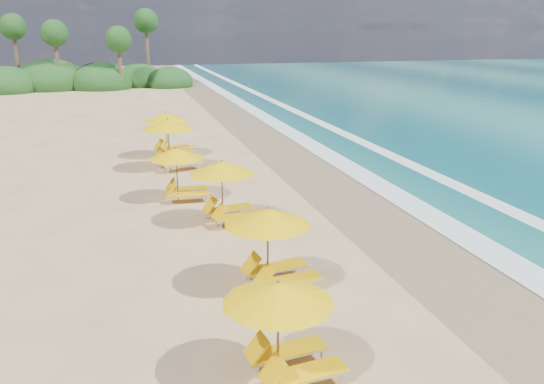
{
  "coord_description": "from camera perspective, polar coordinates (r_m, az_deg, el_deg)",
  "views": [
    {
      "loc": [
        -4.45,
        -16.14,
        6.19
      ],
      "look_at": [
        0.0,
        0.0,
        1.2
      ],
      "focal_mm": 36.68,
      "sensor_mm": 36.0,
      "label": 1
    }
  ],
  "objects": [
    {
      "name": "station_5",
      "position": [
        25.23,
        -10.17,
        5.24
      ],
      "size": [
        2.98,
        2.9,
        2.38
      ],
      "rotation": [
        0.0,
        0.0,
        0.28
      ],
      "color": "olive",
      "rests_on": "ground"
    },
    {
      "name": "station_3",
      "position": [
        18.02,
        -4.65,
        0.49
      ],
      "size": [
        2.61,
        2.5,
        2.15
      ],
      "rotation": [
        0.0,
        0.0,
        0.2
      ],
      "color": "olive",
      "rests_on": "ground"
    },
    {
      "name": "surf_foam",
      "position": [
        20.56,
        18.32,
        -1.72
      ],
      "size": [
        4.0,
        160.0,
        0.01
      ],
      "color": "white",
      "rests_on": "ground"
    },
    {
      "name": "station_2",
      "position": [
        13.47,
        0.21,
        -5.17
      ],
      "size": [
        2.49,
        2.36,
        2.13
      ],
      "rotation": [
        0.0,
        0.0,
        0.13
      ],
      "color": "olive",
      "rests_on": "ground"
    },
    {
      "name": "ground",
      "position": [
        17.85,
        0.0,
        -3.69
      ],
      "size": [
        160.0,
        160.0,
        0.0
      ],
      "primitive_type": "plane",
      "color": "tan",
      "rests_on": "ground"
    },
    {
      "name": "station_4",
      "position": [
        20.68,
        -9.3,
        2.22
      ],
      "size": [
        2.24,
        2.09,
        2.02
      ],
      "rotation": [
        0.0,
        0.0,
        -0.06
      ],
      "color": "olive",
      "rests_on": "ground"
    },
    {
      "name": "treeline",
      "position": [
        62.12,
        -20.8,
        10.75
      ],
      "size": [
        25.8,
        8.8,
        9.74
      ],
      "color": "#163D14",
      "rests_on": "ground"
    },
    {
      "name": "station_1",
      "position": [
        10.14,
        1.45,
        -13.34
      ],
      "size": [
        2.35,
        2.22,
        2.02
      ],
      "rotation": [
        0.0,
        0.0,
        0.13
      ],
      "color": "olive",
      "rests_on": "ground"
    },
    {
      "name": "station_6",
      "position": [
        27.85,
        -10.43,
        6.15
      ],
      "size": [
        2.76,
        2.66,
        2.27
      ],
      "rotation": [
        0.0,
        0.0,
        0.22
      ],
      "color": "olive",
      "rests_on": "ground"
    },
    {
      "name": "wet_sand",
      "position": [
        19.24,
        11.57,
        -2.51
      ],
      "size": [
        4.0,
        160.0,
        0.01
      ],
      "primitive_type": "cube",
      "color": "#8C7653",
      "rests_on": "ground"
    }
  ]
}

